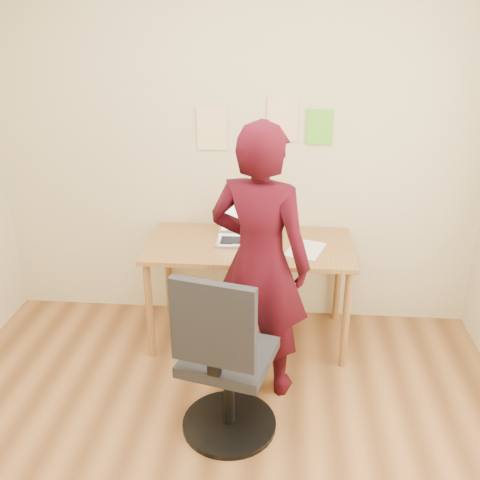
# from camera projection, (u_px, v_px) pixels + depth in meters

# --- Properties ---
(room) EXTENTS (3.58, 3.58, 2.78)m
(room) POSITION_uv_depth(u_px,v_px,m) (196.00, 240.00, 2.15)
(room) COLOR brown
(room) RESTS_ON ground
(desk) EXTENTS (1.40, 0.70, 0.74)m
(desk) POSITION_uv_depth(u_px,v_px,m) (250.00, 255.00, 3.68)
(desk) COLOR #996134
(desk) RESTS_ON ground
(laptop) EXTENTS (0.34, 0.30, 0.24)m
(laptop) POSITION_uv_depth(u_px,v_px,m) (241.00, 232.00, 3.70)
(laptop) COLOR #B2B2B9
(laptop) RESTS_ON desk
(paper_sheet) EXTENTS (0.30, 0.36, 0.00)m
(paper_sheet) POSITION_uv_depth(u_px,v_px,m) (306.00, 249.00, 3.56)
(paper_sheet) COLOR white
(paper_sheet) RESTS_ON desk
(phone) EXTENTS (0.11, 0.14, 0.01)m
(phone) POSITION_uv_depth(u_px,v_px,m) (267.00, 254.00, 3.48)
(phone) COLOR black
(phone) RESTS_ON desk
(wall_note_left) EXTENTS (0.21, 0.00, 0.30)m
(wall_note_left) POSITION_uv_depth(u_px,v_px,m) (212.00, 129.00, 3.72)
(wall_note_left) COLOR #F4CF92
(wall_note_left) RESTS_ON room
(wall_note_mid) EXTENTS (0.21, 0.00, 0.30)m
(wall_note_mid) POSITION_uv_depth(u_px,v_px,m) (283.00, 119.00, 3.65)
(wall_note_mid) COLOR #F4CF92
(wall_note_mid) RESTS_ON room
(wall_note_right) EXTENTS (0.18, 0.00, 0.24)m
(wall_note_right) POSITION_uv_depth(u_px,v_px,m) (319.00, 127.00, 3.65)
(wall_note_right) COLOR #5DC82D
(wall_note_right) RESTS_ON room
(office_chair) EXTENTS (0.55, 0.56, 1.04)m
(office_chair) POSITION_uv_depth(u_px,v_px,m) (225.00, 369.00, 2.85)
(office_chair) COLOR black
(office_chair) RESTS_ON ground
(person) EXTENTS (0.71, 0.58, 1.69)m
(person) POSITION_uv_depth(u_px,v_px,m) (260.00, 263.00, 3.13)
(person) COLOR #34070F
(person) RESTS_ON ground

